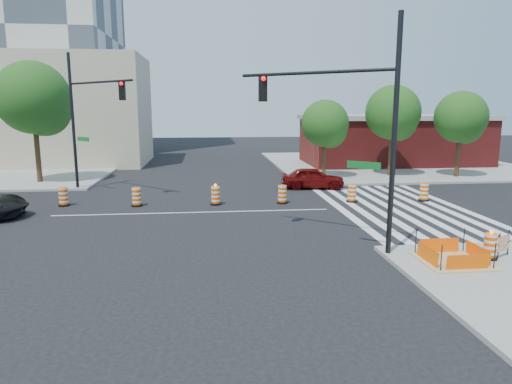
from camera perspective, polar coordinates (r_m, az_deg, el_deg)
The scene contains 22 objects.
ground at distance 23.60m, azimuth -7.90°, elevation -2.55°, with size 120.00×120.00×0.00m, color black.
sidewalk_ne at distance 44.75m, azimuth 16.57°, elevation 3.39°, with size 22.00×22.00×0.15m, color gray.
crosswalk_east at distance 25.68m, azimuth 17.34°, elevation -1.86°, with size 6.75×13.50×0.01m.
lane_centerline at distance 23.60m, azimuth -7.90°, elevation -2.54°, with size 14.00×0.12×0.01m, color silver.
excavation_pit at distance 16.99m, azimuth 23.33°, elevation -7.76°, with size 2.20×2.20×0.90m.
brick_storefront at distance 44.55m, azimuth 16.72°, elevation 6.25°, with size 16.50×8.50×4.60m.
beige_midrise at distance 46.77m, azimuth -22.30°, elevation 9.39°, with size 14.00×10.00×10.00m, color #BDAD90.
red_coupe at distance 30.43m, azimuth 7.10°, elevation 1.76°, with size 1.66×4.14×1.41m, color #570707.
signal_pole_se at distance 16.97m, azimuth 11.32°, elevation 9.55°, with size 5.03×3.96×8.28m.
signal_pole_nw at distance 30.06m, azimuth -20.33°, elevation 9.72°, with size 4.65×4.67×8.52m.
pit_drum at distance 17.71m, azimuth 27.23°, elevation -6.13°, with size 0.53×0.53×1.04m.
barricade at distance 18.11m, azimuth 28.57°, elevation -5.63°, with size 0.70×0.44×0.93m.
tree_north_b at distance 35.26m, azimuth -25.99°, elevation 10.08°, with size 4.96×4.96×8.44m.
tree_north_c at distance 34.16m, azimuth 8.66°, elevation 8.13°, with size 3.45×3.45×5.87m.
tree_north_d at distance 36.41m, azimuth 16.77°, elevation 9.12°, with size 4.10×4.10×6.98m.
tree_north_e at distance 37.57m, azimuth 24.25°, elevation 8.19°, with size 3.84×3.83×6.51m.
median_drum_1 at distance 26.96m, azimuth -22.93°, elevation -0.62°, with size 0.60×0.60×1.02m.
median_drum_2 at distance 25.61m, azimuth -14.70°, elevation -0.67°, with size 0.60×0.60×1.02m.
median_drum_3 at distance 25.23m, azimuth -5.08°, elevation -0.51°, with size 0.60×0.60×1.18m.
median_drum_4 at distance 25.55m, azimuth 3.30°, elevation -0.37°, with size 0.60×0.60×1.02m.
median_drum_5 at distance 26.41m, azimuth 11.89°, elevation -0.22°, with size 0.60×0.60×1.02m.
median_drum_6 at distance 27.85m, azimuth 20.27°, elevation -0.10°, with size 0.60×0.60×1.02m.
Camera 1 is at (0.80, -22.98, 5.30)m, focal length 32.00 mm.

